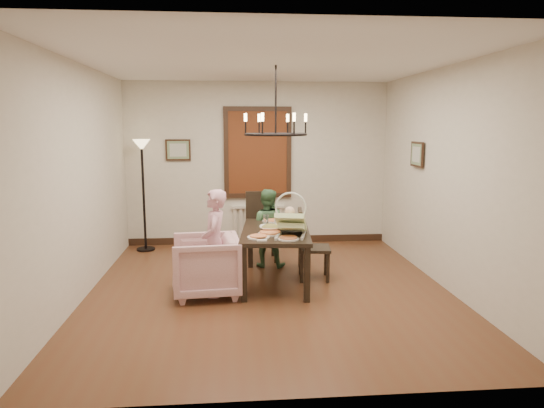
{
  "coord_description": "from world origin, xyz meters",
  "views": [
    {
      "loc": [
        -0.47,
        -5.88,
        2.06
      ],
      "look_at": [
        0.06,
        0.32,
        1.05
      ],
      "focal_mm": 32.0,
      "sensor_mm": 36.0,
      "label": 1
    }
  ],
  "objects": [
    {
      "name": "elderly_woman",
      "position": [
        -0.67,
        -0.13,
        0.54
      ],
      "size": [
        0.29,
        0.41,
        1.08
      ],
      "primitive_type": "imported",
      "rotation": [
        0.0,
        0.0,
        -1.64
      ],
      "color": "#D898AA",
      "rests_on": "room_shell"
    },
    {
      "name": "picture_right",
      "position": [
        2.21,
        0.9,
        1.65
      ],
      "size": [
        0.03,
        0.42,
        0.36
      ],
      "primitive_type": "cube",
      "rotation": [
        0.0,
        0.0,
        1.57
      ],
      "color": "black",
      "rests_on": "room_shell"
    },
    {
      "name": "seated_man",
      "position": [
        0.05,
        1.05,
        0.48
      ],
      "size": [
        0.53,
        0.46,
        0.95
      ],
      "primitive_type": "imported",
      "rotation": [
        0.0,
        0.0,
        2.92
      ],
      "color": "#426F46",
      "rests_on": "room_shell"
    },
    {
      "name": "dining_table",
      "position": [
        0.11,
        0.27,
        0.63
      ],
      "size": [
        1.0,
        1.61,
        0.72
      ],
      "rotation": [
        0.0,
        0.0,
        -0.09
      ],
      "color": "black",
      "rests_on": "room_shell"
    },
    {
      "name": "drinking_glass",
      "position": [
        0.27,
        0.21,
        0.78
      ],
      "size": [
        0.06,
        0.06,
        0.13
      ],
      "primitive_type": "cylinder",
      "color": "silver",
      "rests_on": "dining_table"
    },
    {
      "name": "baby_bouncer",
      "position": [
        0.27,
        -0.09,
        0.9
      ],
      "size": [
        0.53,
        0.65,
        0.37
      ],
      "primitive_type": null,
      "rotation": [
        0.0,
        0.0,
        -0.23
      ],
      "color": "beige",
      "rests_on": "dining_table"
    },
    {
      "name": "picture_back",
      "position": [
        -1.35,
        2.47,
        1.65
      ],
      "size": [
        0.42,
        0.03,
        0.36
      ],
      "primitive_type": "cube",
      "color": "black",
      "rests_on": "room_shell"
    },
    {
      "name": "radiator",
      "position": [
        0.0,
        2.48,
        0.35
      ],
      "size": [
        0.92,
        0.12,
        0.62
      ],
      "primitive_type": null,
      "color": "silver",
      "rests_on": "room_shell"
    },
    {
      "name": "window_blinds",
      "position": [
        0.0,
        2.46,
        1.6
      ],
      "size": [
        1.0,
        0.03,
        1.4
      ],
      "primitive_type": "cube",
      "color": "#591F11",
      "rests_on": "room_shell"
    },
    {
      "name": "chair_far",
      "position": [
        -0.0,
        1.4,
        0.53
      ],
      "size": [
        0.48,
        0.48,
        1.06
      ],
      "primitive_type": null,
      "rotation": [
        0.0,
        0.0,
        0.03
      ],
      "color": "black",
      "rests_on": "room_shell"
    },
    {
      "name": "chair_right",
      "position": [
        0.64,
        0.39,
        0.48
      ],
      "size": [
        0.47,
        0.47,
        0.97
      ],
      "primitive_type": null,
      "rotation": [
        0.0,
        0.0,
        1.46
      ],
      "color": "black",
      "rests_on": "room_shell"
    },
    {
      "name": "armchair",
      "position": [
        -0.79,
        -0.11,
        0.37
      ],
      "size": [
        0.88,
        0.86,
        0.74
      ],
      "primitive_type": "imported",
      "rotation": [
        0.0,
        0.0,
        -1.48
      ],
      "color": "#ECB4C3",
      "rests_on": "room_shell"
    },
    {
      "name": "salad_bowl",
      "position": [
        0.03,
        0.18,
        0.76
      ],
      "size": [
        0.34,
        0.34,
        0.08
      ],
      "primitive_type": "imported",
      "color": "white",
      "rests_on": "dining_table"
    },
    {
      "name": "pizza_platter",
      "position": [
        0.01,
        -0.0,
        0.74
      ],
      "size": [
        0.29,
        0.29,
        0.04
      ],
      "primitive_type": "cylinder",
      "color": "tan",
      "rests_on": "dining_table"
    },
    {
      "name": "chandelier",
      "position": [
        0.11,
        0.27,
        1.95
      ],
      "size": [
        0.8,
        0.8,
        0.04
      ],
      "primitive_type": "torus",
      "color": "black",
      "rests_on": "room_shell"
    },
    {
      "name": "room_shell",
      "position": [
        0.0,
        0.37,
        1.4
      ],
      "size": [
        4.51,
        5.0,
        2.81
      ],
      "color": "brown",
      "rests_on": "ground"
    },
    {
      "name": "floor_lamp",
      "position": [
        -1.9,
        2.15,
        0.9
      ],
      "size": [
        0.3,
        0.3,
        1.8
      ],
      "primitive_type": null,
      "color": "black",
      "rests_on": "room_shell"
    }
  ]
}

